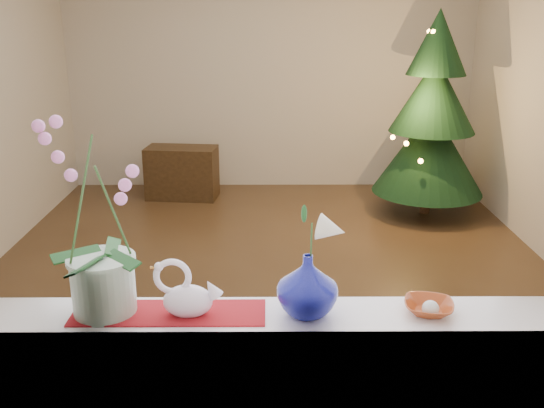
% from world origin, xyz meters
% --- Properties ---
extents(ground, '(5.00, 5.00, 0.00)m').
position_xyz_m(ground, '(0.00, 0.00, 0.00)').
color(ground, '#3E2A19').
rests_on(ground, ground).
extents(wall_back, '(4.50, 0.10, 2.70)m').
position_xyz_m(wall_back, '(0.00, 2.50, 1.35)').
color(wall_back, beige).
rests_on(wall_back, ground).
extents(wall_front, '(4.50, 0.10, 2.70)m').
position_xyz_m(wall_front, '(0.00, -2.50, 1.35)').
color(wall_front, beige).
rests_on(wall_front, ground).
extents(windowsill, '(2.20, 0.26, 0.04)m').
position_xyz_m(windowsill, '(0.00, -2.37, 0.90)').
color(windowsill, white).
rests_on(windowsill, window_apron).
extents(window_frame, '(2.22, 0.06, 1.60)m').
position_xyz_m(window_frame, '(0.00, -2.47, 1.70)').
color(window_frame, white).
rests_on(window_frame, windowsill).
extents(runner, '(0.70, 0.20, 0.01)m').
position_xyz_m(runner, '(-0.38, -2.37, 0.92)').
color(runner, maroon).
rests_on(runner, windowsill).
extents(orchid_pot, '(0.30, 0.30, 0.72)m').
position_xyz_m(orchid_pot, '(-0.61, -2.36, 1.28)').
color(orchid_pot, beige).
rests_on(orchid_pot, windowsill).
extents(swan, '(0.27, 0.18, 0.21)m').
position_xyz_m(swan, '(-0.31, -2.38, 1.02)').
color(swan, white).
rests_on(swan, windowsill).
extents(blue_vase, '(0.29, 0.29, 0.26)m').
position_xyz_m(blue_vase, '(0.12, -2.38, 1.05)').
color(blue_vase, '#0A0E62').
rests_on(blue_vase, windowsill).
extents(lily, '(0.15, 0.08, 0.20)m').
position_xyz_m(lily, '(0.12, -2.38, 1.28)').
color(lily, silver).
rests_on(lily, blue_vase).
extents(paperweight, '(0.08, 0.08, 0.06)m').
position_xyz_m(paperweight, '(0.56, -2.40, 0.95)').
color(paperweight, silver).
rests_on(paperweight, windowsill).
extents(amber_dish, '(0.18, 0.18, 0.04)m').
position_xyz_m(amber_dish, '(0.57, -2.37, 0.94)').
color(amber_dish, '#923816').
rests_on(amber_dish, windowsill).
extents(xmas_tree, '(1.22, 1.22, 1.98)m').
position_xyz_m(xmas_tree, '(1.56, 1.46, 0.99)').
color(xmas_tree, black).
rests_on(xmas_tree, ground).
extents(side_table, '(0.78, 0.45, 0.56)m').
position_xyz_m(side_table, '(-0.96, 2.00, 0.28)').
color(side_table, black).
rests_on(side_table, ground).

